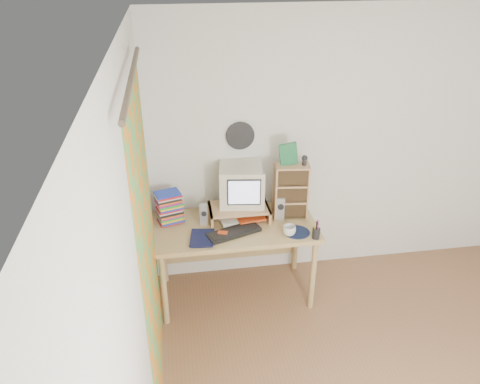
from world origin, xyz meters
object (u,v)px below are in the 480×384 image
object	(u,v)px
crt_monitor	(242,186)
diary	(190,237)
desk	(234,234)
dvd_stack	(169,207)
keyboard	(234,232)
mug	(289,231)
cd_rack	(291,191)

from	to	relation	value
crt_monitor	diary	xyz separation A→B (m)	(-0.47, -0.32, -0.27)
desk	dvd_stack	xyz separation A→B (m)	(-0.55, 0.07, 0.28)
desk	crt_monitor	world-z (taller)	crt_monitor
keyboard	diary	bearing A→B (deg)	164.19
desk	mug	xyz separation A→B (m)	(0.42, -0.29, 0.18)
desk	cd_rack	distance (m)	0.63
crt_monitor	cd_rack	world-z (taller)	cd_rack
desk	keyboard	size ratio (longest dim) A/B	3.06
desk	crt_monitor	size ratio (longest dim) A/B	3.84
cd_rack	diary	distance (m)	0.96
mug	diary	bearing A→B (deg)	175.83
dvd_stack	cd_rack	xyz separation A→B (m)	(1.06, -0.05, 0.10)
keyboard	cd_rack	size ratio (longest dim) A/B	0.93
keyboard	diary	size ratio (longest dim) A/B	1.94
mug	diary	xyz separation A→B (m)	(-0.82, 0.06, -0.02)
diary	dvd_stack	bearing A→B (deg)	125.55
keyboard	cd_rack	world-z (taller)	cd_rack
cd_rack	desk	bearing A→B (deg)	-171.15
dvd_stack	diary	distance (m)	0.36
crt_monitor	keyboard	world-z (taller)	crt_monitor
desk	cd_rack	bearing A→B (deg)	2.16
diary	mug	bearing A→B (deg)	4.25
desk	keyboard	bearing A→B (deg)	-98.43
cd_rack	diary	size ratio (longest dim) A/B	2.09
dvd_stack	keyboard	bearing A→B (deg)	-44.38
keyboard	dvd_stack	world-z (taller)	dvd_stack
desk	cd_rack	world-z (taller)	cd_rack
dvd_stack	cd_rack	distance (m)	1.06
desk	mug	size ratio (longest dim) A/B	12.89
desk	keyboard	world-z (taller)	keyboard
crt_monitor	cd_rack	bearing A→B (deg)	-1.36
keyboard	dvd_stack	size ratio (longest dim) A/B	1.58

